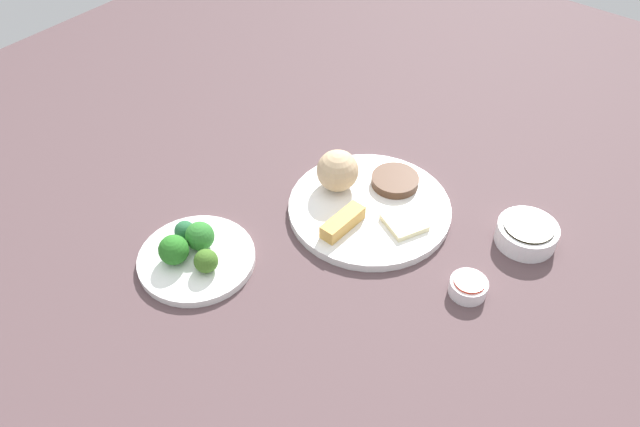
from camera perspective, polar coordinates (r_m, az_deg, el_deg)
The scene contains 15 objects.
tabletop at distance 1.15m, azimuth 4.37°, elevation -1.87°, with size 2.20×2.20×0.02m, color #503B3E.
main_plate at distance 1.17m, azimuth 4.46°, elevation 0.48°, with size 0.30×0.30×0.02m, color white.
rice_scoop at distance 1.17m, azimuth 1.59°, elevation 3.87°, with size 0.08×0.08×0.08m, color tan.
spring_roll at distance 1.11m, azimuth 2.06°, elevation -0.80°, with size 0.09×0.03×0.03m, color gold.
crab_rangoon_wonton at distance 1.13m, azimuth 7.59°, elevation -0.81°, with size 0.06×0.07×0.01m, color beige.
stir_fry_heap at distance 1.21m, azimuth 6.76°, elevation 2.95°, with size 0.09×0.09×0.02m, color #4C3121.
broccoli_plate at distance 1.10m, azimuth -11.01°, elevation -4.04°, with size 0.20×0.20×0.01m, color white.
broccoli_floret_0 at distance 1.09m, azimuth -10.75°, elevation -2.01°, with size 0.05×0.05×0.05m, color #2C742B.
broccoli_floret_1 at distance 1.06m, azimuth -10.21°, elevation -4.22°, with size 0.04×0.04×0.04m, color #3C6620.
broccoli_floret_2 at distance 1.08m, azimuth -13.01°, elevation -3.20°, with size 0.05×0.05×0.05m, color #266E20.
broccoli_floret_3 at distance 1.12m, azimuth -12.05°, elevation -1.54°, with size 0.04×0.04×0.04m, color #225A34.
soy_sauce_bowl at distance 1.16m, azimuth 18.06°, elevation -1.77°, with size 0.11×0.11×0.04m, color white.
soy_sauce_bowl_liquid at distance 1.15m, azimuth 18.28°, elevation -1.05°, with size 0.09×0.09×0.00m, color black.
sauce_ramekin_sweet_and_sour at distance 1.06m, azimuth 13.16°, elevation -6.47°, with size 0.06×0.06×0.03m, color white.
sauce_ramekin_sweet_and_sour_liquid at distance 1.05m, azimuth 13.29°, elevation -5.95°, with size 0.05×0.05×0.00m, color red.
Camera 1 is at (0.68, 0.43, 0.83)m, focal length 35.62 mm.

